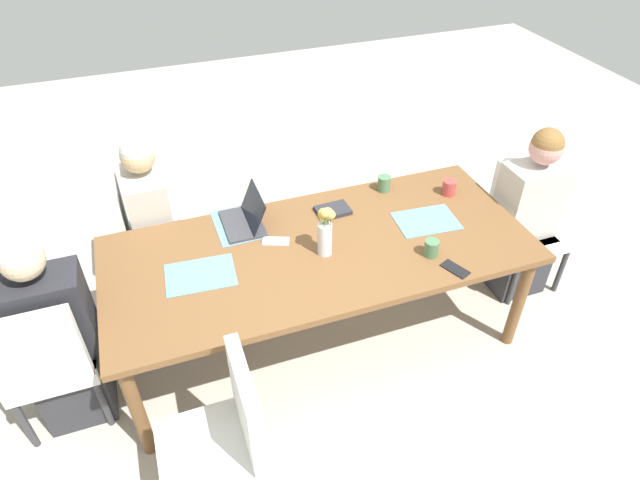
# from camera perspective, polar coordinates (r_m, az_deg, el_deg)

# --- Properties ---
(ground_plane) EXTENTS (10.00, 10.00, 0.00)m
(ground_plane) POSITION_cam_1_polar(r_m,az_deg,el_deg) (3.53, 0.00, -10.03)
(ground_plane) COLOR #B2A899
(dining_table) EXTENTS (2.37, 1.03, 0.74)m
(dining_table) POSITION_cam_1_polar(r_m,az_deg,el_deg) (3.05, 0.00, -1.69)
(dining_table) COLOR brown
(dining_table) RESTS_ON ground_plane
(chair_head_left_left_near) EXTENTS (0.44, 0.44, 0.90)m
(chair_head_left_left_near) POSITION_cam_1_polar(r_m,az_deg,el_deg) (3.89, 20.68, 2.29)
(chair_head_left_left_near) COLOR silver
(chair_head_left_left_near) RESTS_ON ground_plane
(person_head_left_left_near) EXTENTS (0.40, 0.36, 1.19)m
(person_head_left_left_near) POSITION_cam_1_polar(r_m,az_deg,el_deg) (3.79, 20.70, 1.81)
(person_head_left_left_near) COLOR #2D2D33
(person_head_left_left_near) RESTS_ON ground_plane
(chair_near_left_mid) EXTENTS (0.44, 0.44, 0.90)m
(chair_near_left_mid) POSITION_cam_1_polar(r_m,az_deg,el_deg) (3.70, -18.08, 0.92)
(chair_near_left_mid) COLOR silver
(chair_near_left_mid) RESTS_ON ground_plane
(person_near_left_mid) EXTENTS (0.36, 0.40, 1.19)m
(person_near_left_mid) POSITION_cam_1_polar(r_m,az_deg,el_deg) (3.63, -16.93, 0.97)
(person_near_left_mid) COLOR #2D2D33
(person_near_left_mid) RESTS_ON ground_plane
(chair_head_right_left_far) EXTENTS (0.44, 0.44, 0.90)m
(chair_head_right_left_far) POSITION_cam_1_polar(r_m,az_deg,el_deg) (3.08, -26.77, -11.03)
(chair_head_right_left_far) COLOR silver
(chair_head_right_left_far) RESTS_ON ground_plane
(person_head_right_left_far) EXTENTS (0.40, 0.36, 1.19)m
(person_head_right_left_far) POSITION_cam_1_polar(r_m,az_deg,el_deg) (3.10, -25.79, -9.50)
(person_head_right_left_far) COLOR #2D2D33
(person_head_right_left_far) RESTS_ON ground_plane
(chair_far_right_near) EXTENTS (0.44, 0.44, 0.90)m
(chair_far_right_near) POSITION_cam_1_polar(r_m,az_deg,el_deg) (2.55, -10.05, -19.70)
(chair_far_right_near) COLOR silver
(chair_far_right_near) RESTS_ON ground_plane
(flower_vase) EXTENTS (0.09, 0.10, 0.31)m
(flower_vase) POSITION_cam_1_polar(r_m,az_deg,el_deg) (2.87, 0.55, 1.23)
(flower_vase) COLOR silver
(flower_vase) RESTS_ON dining_table
(placemat_head_left_left_near) EXTENTS (0.38, 0.29, 0.00)m
(placemat_head_left_left_near) POSITION_cam_1_polar(r_m,az_deg,el_deg) (3.26, 11.12, 2.00)
(placemat_head_left_left_near) COLOR slate
(placemat_head_left_left_near) RESTS_ON dining_table
(placemat_near_left_mid) EXTENTS (0.27, 0.36, 0.00)m
(placemat_near_left_mid) POSITION_cam_1_polar(r_m,az_deg,el_deg) (3.21, -8.62, 1.61)
(placemat_near_left_mid) COLOR slate
(placemat_near_left_mid) RESTS_ON dining_table
(placemat_head_right_left_far) EXTENTS (0.38, 0.29, 0.00)m
(placemat_head_right_left_far) POSITION_cam_1_polar(r_m,az_deg,el_deg) (2.90, -12.46, -3.60)
(placemat_head_right_left_far) COLOR slate
(placemat_head_right_left_far) RESTS_ON dining_table
(laptop_near_left_mid) EXTENTS (0.22, 0.32, 0.20)m
(laptop_near_left_mid) POSITION_cam_1_polar(r_m,az_deg,el_deg) (3.18, -7.82, 2.25)
(laptop_near_left_mid) COLOR #38383D
(laptop_near_left_mid) RESTS_ON dining_table
(coffee_mug_near_left) EXTENTS (0.08, 0.08, 0.10)m
(coffee_mug_near_left) POSITION_cam_1_polar(r_m,az_deg,el_deg) (3.50, 13.41, 5.40)
(coffee_mug_near_left) COLOR #AD3D38
(coffee_mug_near_left) RESTS_ON dining_table
(coffee_mug_near_right) EXTENTS (0.08, 0.08, 0.10)m
(coffee_mug_near_right) POSITION_cam_1_polar(r_m,az_deg,el_deg) (3.47, 6.74, 5.93)
(coffee_mug_near_right) COLOR #47704C
(coffee_mug_near_right) RESTS_ON dining_table
(coffee_mug_centre_left) EXTENTS (0.08, 0.08, 0.09)m
(coffee_mug_centre_left) POSITION_cam_1_polar(r_m,az_deg,el_deg) (2.99, 11.62, -0.83)
(coffee_mug_centre_left) COLOR #47704C
(coffee_mug_centre_left) RESTS_ON dining_table
(book_red_cover) EXTENTS (0.21, 0.15, 0.02)m
(book_red_cover) POSITION_cam_1_polar(r_m,az_deg,el_deg) (3.27, 1.36, 3.14)
(book_red_cover) COLOR #28282D
(book_red_cover) RESTS_ON dining_table
(phone_black) EXTENTS (0.12, 0.17, 0.01)m
(phone_black) POSITION_cam_1_polar(r_m,az_deg,el_deg) (2.95, 14.01, -2.98)
(phone_black) COLOR black
(phone_black) RESTS_ON dining_table
(phone_silver) EXTENTS (0.17, 0.12, 0.01)m
(phone_silver) POSITION_cam_1_polar(r_m,az_deg,el_deg) (3.05, -4.67, -0.12)
(phone_silver) COLOR silver
(phone_silver) RESTS_ON dining_table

